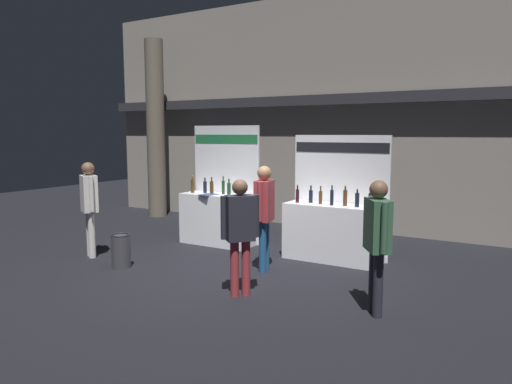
# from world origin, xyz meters

# --- Properties ---
(ground_plane) EXTENTS (26.73, 26.73, 0.00)m
(ground_plane) POSITION_xyz_m (0.00, 0.00, 0.00)
(ground_plane) COLOR black
(hall_colonnade) EXTENTS (13.37, 1.27, 5.54)m
(hall_colonnade) POSITION_xyz_m (0.00, 4.39, 2.73)
(hall_colonnade) COLOR gray
(hall_colonnade) RESTS_ON ground_plane
(exhibitor_booth_0) EXTENTS (1.60, 0.74, 2.44)m
(exhibitor_booth_0) POSITION_xyz_m (-1.39, 1.72, 0.63)
(exhibitor_booth_0) COLOR white
(exhibitor_booth_0) RESTS_ON ground_plane
(exhibitor_booth_1) EXTENTS (1.82, 0.66, 2.25)m
(exhibitor_booth_1) POSITION_xyz_m (1.15, 1.70, 0.60)
(exhibitor_booth_1) COLOR white
(exhibitor_booth_1) RESTS_ON ground_plane
(trash_bin) EXTENTS (0.32, 0.32, 0.58)m
(trash_bin) POSITION_xyz_m (-1.79, -0.60, 0.29)
(trash_bin) COLOR #38383D
(trash_bin) RESTS_ON ground_plane
(visitor_1) EXTENTS (0.47, 0.39, 1.76)m
(visitor_1) POSITION_xyz_m (-2.80, -0.37, 1.05)
(visitor_1) COLOR silver
(visitor_1) RESTS_ON ground_plane
(visitor_2) EXTENTS (0.44, 0.45, 1.66)m
(visitor_2) POSITION_xyz_m (0.73, -0.76, 0.99)
(visitor_2) COLOR maroon
(visitor_2) RESTS_ON ground_plane
(visitor_3) EXTENTS (0.33, 0.55, 1.75)m
(visitor_3) POSITION_xyz_m (0.41, 0.48, 1.06)
(visitor_3) COLOR navy
(visitor_3) RESTS_ON ground_plane
(visitor_4) EXTENTS (0.45, 0.54, 1.71)m
(visitor_4) POSITION_xyz_m (2.58, -0.48, 1.04)
(visitor_4) COLOR #23232D
(visitor_4) RESTS_ON ground_plane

